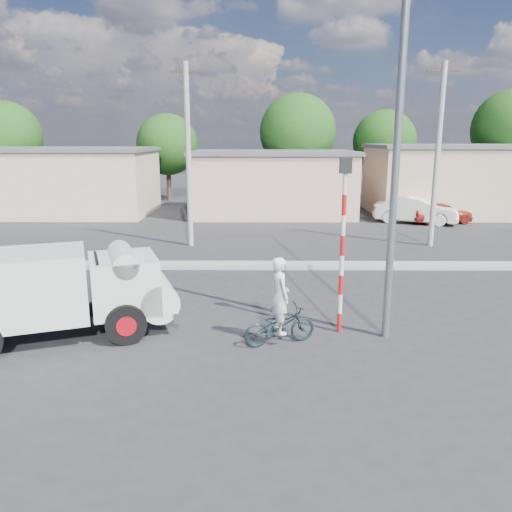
{
  "coord_description": "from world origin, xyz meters",
  "views": [
    {
      "loc": [
        1.18,
        -10.45,
        4.81
      ],
      "look_at": [
        1.06,
        4.39,
        1.3
      ],
      "focal_mm": 35.0,
      "sensor_mm": 36.0,
      "label": 1
    }
  ],
  "objects_px": {
    "bicycle": "(280,325)",
    "car_cream": "(416,210)",
    "traffic_pole": "(343,232)",
    "streetlight": "(391,131)",
    "truck": "(62,290)",
    "cyclist": "(280,307)",
    "car_red": "(440,213)"
  },
  "relations": [
    {
      "from": "car_cream",
      "to": "car_red",
      "type": "height_order",
      "value": "car_cream"
    },
    {
      "from": "bicycle",
      "to": "car_cream",
      "type": "distance_m",
      "value": 19.51
    },
    {
      "from": "cyclist",
      "to": "car_cream",
      "type": "height_order",
      "value": "cyclist"
    },
    {
      "from": "bicycle",
      "to": "car_cream",
      "type": "xyz_separation_m",
      "value": [
        8.55,
        17.54,
        0.3
      ]
    },
    {
      "from": "truck",
      "to": "traffic_pole",
      "type": "xyz_separation_m",
      "value": [
        6.83,
        0.39,
        1.37
      ]
    },
    {
      "from": "traffic_pole",
      "to": "cyclist",
      "type": "bearing_deg",
      "value": -153.39
    },
    {
      "from": "cyclist",
      "to": "streetlight",
      "type": "bearing_deg",
      "value": -99.1
    },
    {
      "from": "bicycle",
      "to": "car_cream",
      "type": "relative_size",
      "value": 0.38
    },
    {
      "from": "car_cream",
      "to": "traffic_pole",
      "type": "bearing_deg",
      "value": 178.57
    },
    {
      "from": "cyclist",
      "to": "traffic_pole",
      "type": "xyz_separation_m",
      "value": [
        1.55,
        0.78,
        1.68
      ]
    },
    {
      "from": "bicycle",
      "to": "traffic_pole",
      "type": "xyz_separation_m",
      "value": [
        1.55,
        0.78,
        2.13
      ]
    },
    {
      "from": "traffic_pole",
      "to": "streetlight",
      "type": "height_order",
      "value": "streetlight"
    },
    {
      "from": "car_red",
      "to": "traffic_pole",
      "type": "relative_size",
      "value": 0.84
    },
    {
      "from": "car_cream",
      "to": "bicycle",
      "type": "bearing_deg",
      "value": 175.24
    },
    {
      "from": "truck",
      "to": "cyclist",
      "type": "bearing_deg",
      "value": -24.34
    },
    {
      "from": "car_cream",
      "to": "traffic_pole",
      "type": "height_order",
      "value": "traffic_pole"
    },
    {
      "from": "car_cream",
      "to": "streetlight",
      "type": "distance_m",
      "value": 18.59
    },
    {
      "from": "cyclist",
      "to": "car_cream",
      "type": "xyz_separation_m",
      "value": [
        8.55,
        17.54,
        -0.15
      ]
    },
    {
      "from": "car_red",
      "to": "traffic_pole",
      "type": "distance_m",
      "value": 18.84
    },
    {
      "from": "car_red",
      "to": "traffic_pole",
      "type": "height_order",
      "value": "traffic_pole"
    },
    {
      "from": "cyclist",
      "to": "traffic_pole",
      "type": "distance_m",
      "value": 2.41
    },
    {
      "from": "truck",
      "to": "car_red",
      "type": "relative_size",
      "value": 1.55
    },
    {
      "from": "cyclist",
      "to": "car_red",
      "type": "height_order",
      "value": "cyclist"
    },
    {
      "from": "bicycle",
      "to": "streetlight",
      "type": "relative_size",
      "value": 0.2
    },
    {
      "from": "car_cream",
      "to": "traffic_pole",
      "type": "xyz_separation_m",
      "value": [
        -7.0,
        -16.76,
        1.82
      ]
    },
    {
      "from": "bicycle",
      "to": "streetlight",
      "type": "height_order",
      "value": "streetlight"
    },
    {
      "from": "cyclist",
      "to": "car_cream",
      "type": "distance_m",
      "value": 19.51
    },
    {
      "from": "truck",
      "to": "cyclist",
      "type": "distance_m",
      "value": 5.31
    },
    {
      "from": "truck",
      "to": "car_red",
      "type": "bearing_deg",
      "value": 28.15
    },
    {
      "from": "truck",
      "to": "car_cream",
      "type": "relative_size",
      "value": 1.21
    },
    {
      "from": "truck",
      "to": "streetlight",
      "type": "distance_m",
      "value": 8.63
    },
    {
      "from": "truck",
      "to": "car_cream",
      "type": "height_order",
      "value": "truck"
    }
  ]
}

